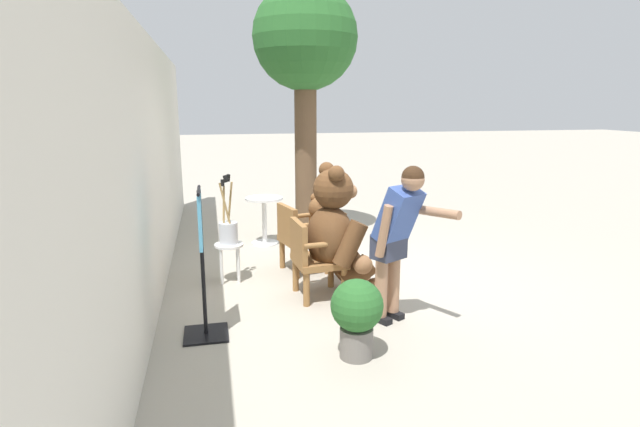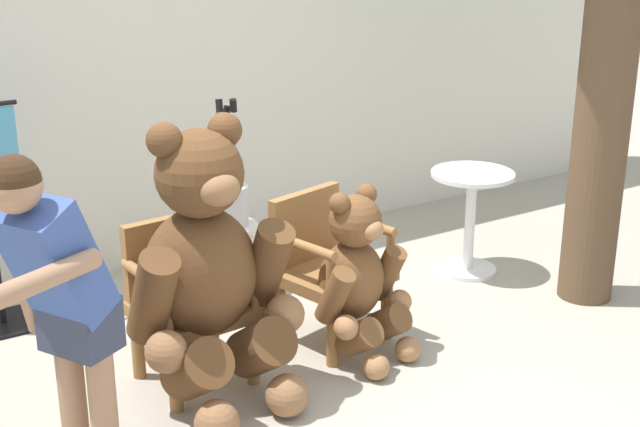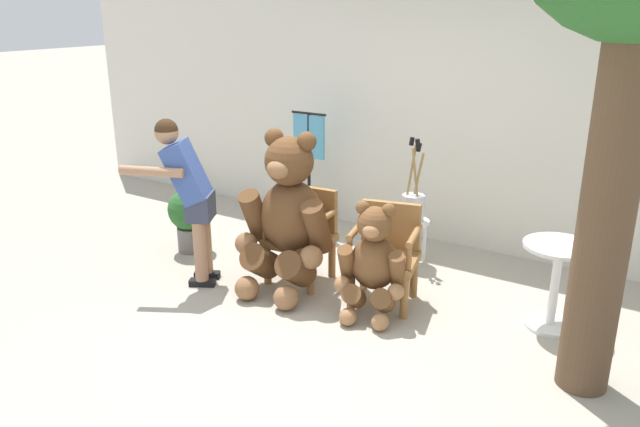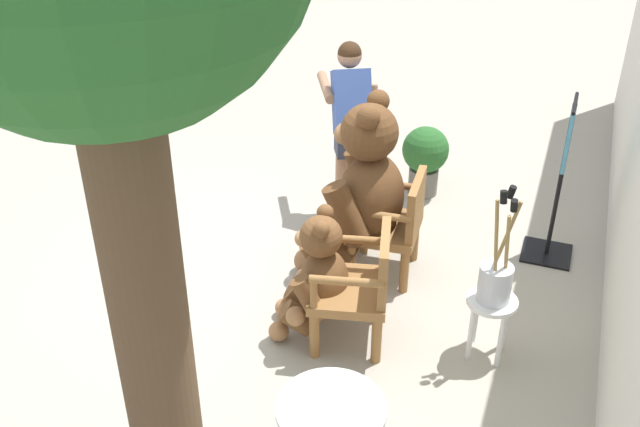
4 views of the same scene
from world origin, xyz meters
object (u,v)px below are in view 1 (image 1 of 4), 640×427
at_px(wooden_chair_right, 300,236).
at_px(round_side_table, 264,215).
at_px(potted_plant, 357,313).
at_px(teddy_bear_large, 337,232).
at_px(white_stool, 229,252).
at_px(person_visitor, 397,231).
at_px(brush_bucket, 228,230).
at_px(wooden_chair_left, 314,256).
at_px(patio_tree, 307,47).
at_px(clothing_display_stand, 202,260).
at_px(teddy_bear_small, 322,233).

relative_size(wooden_chair_right, round_side_table, 1.19).
height_order(round_side_table, potted_plant, round_side_table).
height_order(teddy_bear_large, round_side_table, teddy_bear_large).
bearing_deg(white_stool, person_visitor, -135.45).
xyz_separation_m(wooden_chair_right, brush_bucket, (-0.16, 0.88, 0.17)).
bearing_deg(wooden_chair_left, round_side_table, 7.54).
bearing_deg(wooden_chair_left, patio_tree, -9.69).
bearing_deg(potted_plant, clothing_display_stand, 61.05).
relative_size(person_visitor, potted_plant, 2.27).
bearing_deg(wooden_chair_right, clothing_display_stand, 143.56).
bearing_deg(clothing_display_stand, round_side_table, -16.46).
height_order(wooden_chair_left, brush_bucket, brush_bucket).
bearing_deg(potted_plant, wooden_chair_right, 1.82).
bearing_deg(teddy_bear_small, person_visitor, -168.96).
distance_m(teddy_bear_large, brush_bucket, 1.34).
relative_size(teddy_bear_small, brush_bucket, 1.18).
distance_m(teddy_bear_small, patio_tree, 3.02).
bearing_deg(patio_tree, teddy_bear_large, 175.79).
relative_size(white_stool, clothing_display_stand, 0.34).
bearing_deg(teddy_bear_large, white_stool, 58.46).
bearing_deg(white_stool, teddy_bear_small, -81.07).
relative_size(wooden_chair_left, patio_tree, 0.22).
xyz_separation_m(wooden_chair_right, teddy_bear_large, (-0.86, -0.26, 0.26)).
height_order(wooden_chair_left, clothing_display_stand, clothing_display_stand).
xyz_separation_m(wooden_chair_left, brush_bucket, (0.71, 0.88, 0.17)).
xyz_separation_m(wooden_chair_left, white_stool, (0.71, 0.88, -0.11)).
height_order(white_stool, potted_plant, potted_plant).
relative_size(round_side_table, patio_tree, 0.19).
relative_size(wooden_chair_right, teddy_bear_small, 0.88).
bearing_deg(brush_bucket, white_stool, -64.42).
bearing_deg(person_visitor, white_stool, 44.55).
bearing_deg(round_side_table, patio_tree, -59.33).
bearing_deg(white_stool, teddy_bear_large, -121.54).
bearing_deg(wooden_chair_right, potted_plant, -178.18).
distance_m(wooden_chair_left, clothing_display_stand, 1.38).
height_order(teddy_bear_small, round_side_table, teddy_bear_small).
distance_m(person_visitor, round_side_table, 3.22).
bearing_deg(potted_plant, white_stool, 24.40).
xyz_separation_m(round_side_table, patio_tree, (0.44, -0.75, 2.47)).
bearing_deg(teddy_bear_large, wooden_chair_left, 92.45).
relative_size(wooden_chair_right, clothing_display_stand, 0.63).
bearing_deg(clothing_display_stand, teddy_bear_large, -63.19).
height_order(wooden_chair_right, teddy_bear_large, teddy_bear_large).
bearing_deg(round_side_table, wooden_chair_right, -167.69).
bearing_deg(brush_bucket, round_side_table, -21.16).
distance_m(wooden_chair_right, teddy_bear_small, 0.29).
distance_m(teddy_bear_large, white_stool, 1.39).
distance_m(white_stool, round_side_table, 1.63).
xyz_separation_m(white_stool, potted_plant, (-2.10, -0.95, 0.04)).
xyz_separation_m(wooden_chair_right, teddy_bear_small, (0.03, -0.29, 0.02)).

